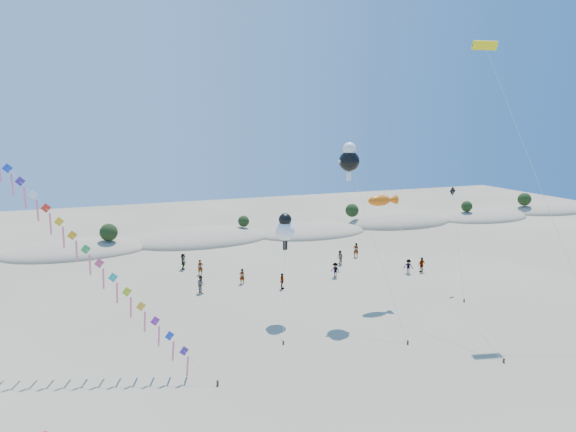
{
  "coord_description": "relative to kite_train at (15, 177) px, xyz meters",
  "views": [
    {
      "loc": [
        -11.26,
        -19.49,
        15.96
      ],
      "look_at": [
        1.12,
        14.0,
        9.04
      ],
      "focal_mm": 30.0,
      "sensor_mm": 36.0,
      "label": 1
    }
  ],
  "objects": [
    {
      "name": "parafoil_kite",
      "position": [
        35.52,
        -3.83,
        9.27
      ],
      "size": [
        3.43,
        12.06,
        22.58
      ],
      "color": "#3F2D1E",
      "rests_on": "ground"
    },
    {
      "name": "dune_ridge",
      "position": [
        18.37,
        28.01,
        -12.24
      ],
      "size": [
        145.3,
        11.49,
        5.57
      ],
      "color": "gray",
      "rests_on": "ground"
    },
    {
      "name": "fish_kite",
      "position": [
        28.84,
        0.43,
        -3.25
      ],
      "size": [
        2.85,
        14.5,
        9.63
      ],
      "color": "#3F2D1E",
      "rests_on": "ground"
    },
    {
      "name": "cartoon_kite_high",
      "position": [
        24.89,
        -0.51,
        0.65
      ],
      "size": [
        2.0,
        9.3,
        14.4
      ],
      "color": "#3F2D1E",
      "rests_on": "ground"
    },
    {
      "name": "cartoon_kite_low",
      "position": [
        19.27,
        -0.19,
        -4.97
      ],
      "size": [
        3.02,
        6.42,
        8.69
      ],
      "color": "#3F2D1E",
      "rests_on": "ground"
    },
    {
      "name": "dark_kite",
      "position": [
        36.85,
        0.19,
        -5.64
      ],
      "size": [
        2.59,
        5.27,
        9.84
      ],
      "color": "#3F2D1E",
      "rests_on": "ground"
    },
    {
      "name": "beachgoers",
      "position": [
        23.74,
        9.56,
        -11.53
      ],
      "size": [
        24.99,
        11.24,
        1.76
      ],
      "color": "slate",
      "rests_on": "ground"
    },
    {
      "name": "kite_train",
      "position": [
        0.0,
        0.0,
        0.0
      ],
      "size": [
        21.9,
        18.22,
        23.83
      ],
      "color": "#3F2D1E",
      "rests_on": "ground"
    }
  ]
}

